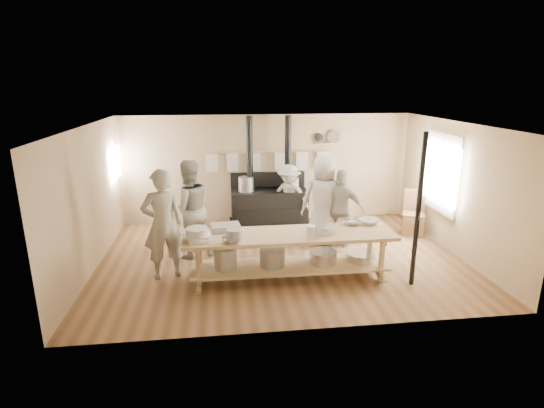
% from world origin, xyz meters
% --- Properties ---
extents(ground, '(7.00, 7.00, 0.00)m').
position_xyz_m(ground, '(0.00, 0.00, 0.00)').
color(ground, brown).
rests_on(ground, ground).
extents(room_shell, '(7.00, 7.00, 7.00)m').
position_xyz_m(room_shell, '(0.00, 0.00, 1.62)').
color(room_shell, tan).
rests_on(room_shell, ground).
extents(window_right, '(0.09, 1.50, 1.65)m').
position_xyz_m(window_right, '(3.47, 0.60, 1.50)').
color(window_right, beige).
rests_on(window_right, ground).
extents(left_opening, '(0.00, 0.90, 0.90)m').
position_xyz_m(left_opening, '(-3.45, 2.00, 1.60)').
color(left_opening, white).
rests_on(left_opening, ground).
extents(stove, '(1.90, 0.75, 2.60)m').
position_xyz_m(stove, '(-0.01, 2.12, 0.52)').
color(stove, black).
rests_on(stove, ground).
extents(towel_rail, '(3.00, 0.04, 0.47)m').
position_xyz_m(towel_rail, '(0.00, 2.40, 1.56)').
color(towel_rail, tan).
rests_on(towel_rail, ground).
extents(back_wall_shelf, '(0.63, 0.14, 0.32)m').
position_xyz_m(back_wall_shelf, '(1.46, 2.43, 2.00)').
color(back_wall_shelf, tan).
rests_on(back_wall_shelf, ground).
extents(prep_table, '(3.60, 0.90, 0.85)m').
position_xyz_m(prep_table, '(-0.01, -0.90, 0.52)').
color(prep_table, tan).
rests_on(prep_table, ground).
extents(support_post, '(0.08, 0.08, 2.60)m').
position_xyz_m(support_post, '(2.05, -1.35, 1.30)').
color(support_post, black).
rests_on(support_post, ground).
extents(cook_far_left, '(0.82, 0.65, 1.96)m').
position_xyz_m(cook_far_left, '(-2.15, -0.55, 0.98)').
color(cook_far_left, '#A39F90').
rests_on(cook_far_left, ground).
extents(cook_left, '(1.13, 1.00, 1.94)m').
position_xyz_m(cook_left, '(-1.77, 0.36, 0.97)').
color(cook_left, '#A39F90').
rests_on(cook_left, ground).
extents(cook_center, '(1.01, 0.73, 1.92)m').
position_xyz_m(cook_center, '(0.98, 0.68, 0.96)').
color(cook_center, '#A39F90').
rests_on(cook_center, ground).
extents(cook_right, '(1.03, 0.83, 1.64)m').
position_xyz_m(cook_right, '(1.31, 0.51, 0.82)').
color(cook_right, '#A39F90').
rests_on(cook_right, ground).
extents(cook_by_window, '(1.10, 0.85, 1.51)m').
position_xyz_m(cook_by_window, '(0.43, 1.85, 0.75)').
color(cook_by_window, '#A39F90').
rests_on(cook_by_window, ground).
extents(chair, '(0.61, 0.61, 0.99)m').
position_xyz_m(chair, '(3.16, 1.03, 0.29)').
color(chair, brown).
rests_on(chair, ground).
extents(bowl_white_a, '(0.50, 0.50, 0.11)m').
position_xyz_m(bowl_white_a, '(-1.55, -1.03, 0.90)').
color(bowl_white_a, white).
rests_on(bowl_white_a, prep_table).
extents(bowl_steel_a, '(0.42, 0.42, 0.10)m').
position_xyz_m(bowl_steel_a, '(-0.99, -1.23, 0.90)').
color(bowl_steel_a, silver).
rests_on(bowl_steel_a, prep_table).
extents(bowl_white_b, '(0.44, 0.44, 0.09)m').
position_xyz_m(bowl_white_b, '(1.53, -0.57, 0.89)').
color(bowl_white_b, white).
rests_on(bowl_white_b, prep_table).
extents(bowl_steel_b, '(0.38, 0.38, 0.10)m').
position_xyz_m(bowl_steel_b, '(1.16, -0.57, 0.90)').
color(bowl_steel_b, silver).
rests_on(bowl_steel_b, prep_table).
extents(roasting_pan, '(0.53, 0.39, 0.11)m').
position_xyz_m(roasting_pan, '(-1.08, -0.62, 0.90)').
color(roasting_pan, '#B2B2B7').
rests_on(roasting_pan, prep_table).
extents(mixing_bowl_large, '(0.43, 0.43, 0.14)m').
position_xyz_m(mixing_bowl_large, '(0.58, -0.92, 0.92)').
color(mixing_bowl_large, silver).
rests_on(mixing_bowl_large, prep_table).
extents(bucket_galv, '(0.29, 0.29, 0.23)m').
position_xyz_m(bucket_galv, '(-0.96, -1.23, 0.97)').
color(bucket_galv, gray).
rests_on(bucket_galv, prep_table).
extents(deep_bowl_enamel, '(0.41, 0.41, 0.22)m').
position_xyz_m(deep_bowl_enamel, '(-1.55, -1.06, 0.96)').
color(deep_bowl_enamel, white).
rests_on(deep_bowl_enamel, prep_table).
extents(pitcher, '(0.18, 0.18, 0.22)m').
position_xyz_m(pitcher, '(0.31, -1.18, 0.96)').
color(pitcher, white).
rests_on(pitcher, prep_table).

